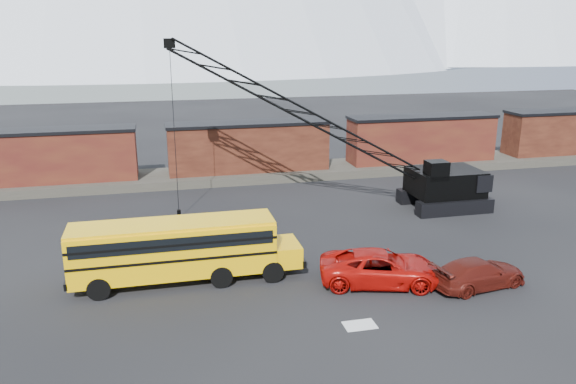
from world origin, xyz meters
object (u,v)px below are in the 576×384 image
Objects in this scene: maroon_suv at (478,273)px; crawler_crane at (316,120)px; school_bus at (181,248)px; red_pickup at (381,268)px.

crawler_crane reaches higher than maroon_suv.
school_bus is 2.34× the size of maroon_suv.
red_pickup is 13.07m from crawler_crane.
maroon_suv is 15.18m from crawler_crane.
red_pickup is 4.79m from maroon_suv.
red_pickup is at bearing 62.56° from maroon_suv.
red_pickup is at bearing -89.52° from crawler_crane.
maroon_suv is at bearing -92.53° from red_pickup.
school_bus reaches higher than red_pickup.
maroon_suv is 0.23× the size of crawler_crane.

